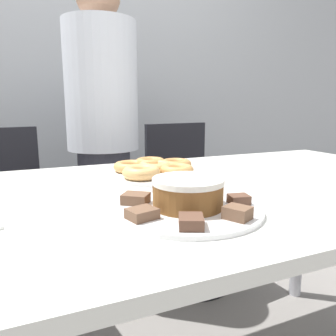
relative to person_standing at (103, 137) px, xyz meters
name	(u,v)px	position (x,y,z in m)	size (l,w,h in m)	color
wall_back	(74,60)	(-0.03, 0.70, 0.45)	(8.00, 0.05, 2.60)	#B2B7BC
table	(164,217)	(-0.03, -0.86, -0.15)	(1.98, 0.91, 0.78)	silver
person_standing	(103,137)	(0.00, 0.00, 0.00)	(0.36, 0.36, 1.61)	#383842
office_chair_left	(5,232)	(-0.48, -0.06, -0.42)	(0.51, 0.51, 0.90)	black
office_chair_right	(189,207)	(0.47, -0.06, -0.42)	(0.48, 0.48, 0.90)	black
plate_cake	(188,209)	(-0.05, -1.05, -0.06)	(0.32, 0.32, 0.01)	white
plate_donuts	(155,173)	(0.02, -0.67, -0.06)	(0.35, 0.35, 0.01)	white
frosted_cake	(188,193)	(-0.05, -1.05, -0.03)	(0.16, 0.16, 0.06)	brown
lamington_0	(165,190)	(-0.05, -0.93, -0.05)	(0.05, 0.06, 0.02)	brown
lamington_1	(136,198)	(-0.15, -0.98, -0.05)	(0.07, 0.07, 0.02)	brown
lamington_2	(142,214)	(-0.17, -1.08, -0.05)	(0.06, 0.06, 0.02)	brown
lamington_3	(191,222)	(-0.10, -1.16, -0.05)	(0.06, 0.07, 0.02)	brown
lamington_4	(238,213)	(0.00, -1.16, -0.05)	(0.06, 0.06, 0.02)	brown
lamington_5	(239,199)	(0.07, -1.07, -0.05)	(0.05, 0.05, 0.02)	brown
lamington_6	(206,190)	(0.04, -0.97, -0.05)	(0.06, 0.06, 0.02)	brown
donut_0	(155,167)	(0.02, -0.67, -0.04)	(0.11, 0.11, 0.03)	#E5AD66
donut_1	(177,170)	(0.07, -0.73, -0.04)	(0.11, 0.11, 0.03)	tan
donut_2	(176,164)	(0.11, -0.64, -0.04)	(0.11, 0.11, 0.03)	#D18E4C
donut_3	(150,163)	(0.03, -0.60, -0.04)	(0.11, 0.11, 0.04)	#D18E4C
donut_4	(131,167)	(-0.05, -0.62, -0.04)	(0.12, 0.12, 0.03)	tan
donut_5	(141,172)	(-0.05, -0.74, -0.04)	(0.12, 0.12, 0.04)	#E5AD66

